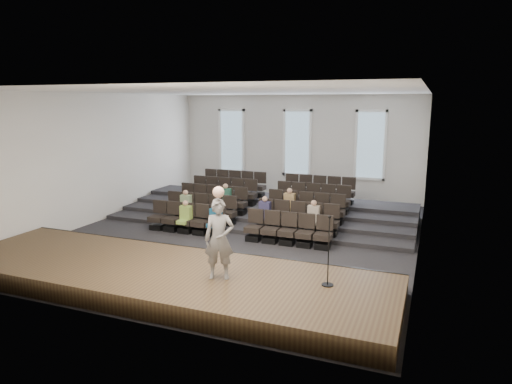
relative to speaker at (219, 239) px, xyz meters
The scene contains 14 objects.
ground 5.63m from the speaker, 107.90° to the left, with size 14.00×14.00×0.00m, color black.
ceiling 6.49m from the speaker, 107.90° to the left, with size 12.00×14.00×0.02m, color white.
wall_back 12.35m from the speaker, 97.80° to the left, with size 12.00×0.04×5.00m, color silver.
wall_front 2.70m from the speaker, 132.17° to the right, with size 12.00×0.04×5.00m, color silver.
wall_left 9.33m from the speaker, 146.07° to the left, with size 0.04×14.00×5.00m, color silver.
wall_right 6.84m from the speaker, 49.96° to the left, with size 0.04×14.00×5.00m, color silver.
stage 2.07m from the speaker, behind, with size 11.80×3.60×0.50m, color #42321C.
stage_lip 2.77m from the speaker, 132.17° to the left, with size 11.80×0.06×0.52m, color black.
risers 8.61m from the speaker, 101.32° to the left, with size 11.80×4.80×0.60m.
seating_rows 6.96m from the speaker, 103.98° to the left, with size 6.80×4.70×1.67m.
windows 12.30m from the speaker, 97.85° to the left, with size 8.44×0.10×3.24m.
audience 5.99m from the speaker, 109.08° to the left, with size 5.45×2.64×1.10m.
speaker is the anchor object (origin of this frame).
mic_stand 2.60m from the speaker, 11.21° to the left, with size 0.28×0.28×1.66m.
Camera 1 is at (6.27, -14.49, 4.65)m, focal length 32.00 mm.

